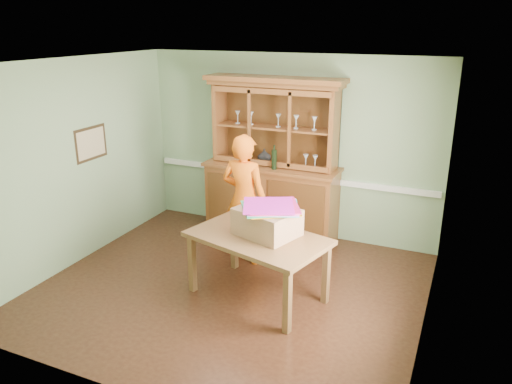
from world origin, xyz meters
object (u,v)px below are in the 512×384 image
at_px(person, 244,199).
at_px(dining_table, 258,243).
at_px(cardboard_box, 267,222).
at_px(china_hutch, 272,183).

bearing_deg(person, dining_table, 126.66).
bearing_deg(cardboard_box, dining_table, -128.79).
xyz_separation_m(dining_table, person, (-0.55, 0.82, 0.19)).
height_order(cardboard_box, person, person).
bearing_deg(china_hutch, dining_table, -73.21).
xyz_separation_m(china_hutch, dining_table, (0.53, -1.75, -0.15)).
relative_size(dining_table, person, 0.99).
relative_size(cardboard_box, person, 0.38).
distance_m(china_hutch, person, 0.93).
relative_size(china_hutch, dining_table, 1.36).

